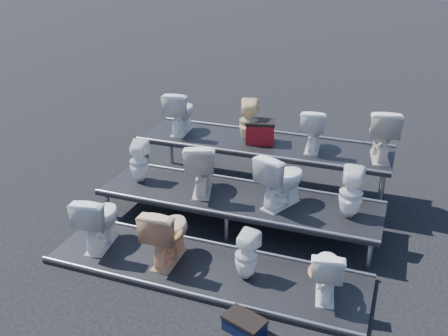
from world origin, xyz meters
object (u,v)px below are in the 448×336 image
(toilet_1, at_px, (167,233))
(toilet_10, at_px, (313,129))
(toilet_2, at_px, (246,255))
(toilet_6, at_px, (282,179))
(toilet_0, at_px, (99,219))
(toilet_4, at_px, (139,161))
(toilet_3, at_px, (327,270))
(toilet_7, at_px, (351,193))
(toilet_11, at_px, (382,133))
(toilet_9, at_px, (249,121))
(red_crate, at_px, (260,133))
(toilet_5, at_px, (201,166))
(step_stool, at_px, (244,326))
(toilet_8, at_px, (181,112))

(toilet_1, height_order, toilet_10, toilet_10)
(toilet_2, bearing_deg, toilet_6, -82.28)
(toilet_2, bearing_deg, toilet_10, -83.93)
(toilet_0, xyz_separation_m, toilet_4, (-0.08, 1.30, 0.33))
(toilet_1, bearing_deg, toilet_3, 178.10)
(toilet_1, distance_m, toilet_4, 1.75)
(toilet_7, xyz_separation_m, toilet_11, (0.26, 1.30, 0.45))
(toilet_2, distance_m, toilet_4, 2.60)
(toilet_2, bearing_deg, toilet_7, -117.50)
(toilet_9, distance_m, red_crate, 0.28)
(toilet_4, bearing_deg, toilet_5, 171.13)
(toilet_4, bearing_deg, toilet_0, 84.85)
(toilet_5, relative_size, toilet_9, 1.15)
(toilet_11, relative_size, step_stool, 1.88)
(toilet_3, bearing_deg, toilet_10, -83.98)
(toilet_8, bearing_deg, toilet_11, 174.41)
(toilet_9, relative_size, toilet_11, 0.87)
(toilet_2, height_order, toilet_5, toilet_5)
(toilet_5, bearing_deg, toilet_10, -154.56)
(toilet_7, bearing_deg, toilet_9, -34.38)
(toilet_8, bearing_deg, toilet_6, 143.54)
(toilet_3, bearing_deg, toilet_7, -102.87)
(toilet_0, bearing_deg, toilet_11, -151.56)
(toilet_0, xyz_separation_m, toilet_7, (3.18, 1.30, 0.35))
(toilet_2, xyz_separation_m, toilet_7, (1.06, 1.30, 0.44))
(toilet_0, distance_m, red_crate, 3.06)
(toilet_0, distance_m, toilet_3, 3.11)
(toilet_8, height_order, red_crate, toilet_8)
(step_stool, bearing_deg, toilet_2, 125.70)
(toilet_1, height_order, step_stool, toilet_1)
(toilet_0, xyz_separation_m, toilet_2, (2.13, 0.00, -0.09))
(toilet_7, xyz_separation_m, toilet_9, (-1.89, 1.30, 0.40))
(toilet_0, height_order, toilet_4, toilet_4)
(toilet_11, bearing_deg, toilet_6, 37.65)
(toilet_5, bearing_deg, step_stool, 105.57)
(toilet_11, bearing_deg, toilet_8, -9.07)
(red_crate, bearing_deg, toilet_2, -90.75)
(toilet_7, relative_size, toilet_8, 0.94)
(toilet_4, bearing_deg, toilet_3, 149.01)
(toilet_2, height_order, toilet_3, toilet_3)
(toilet_2, height_order, toilet_4, toilet_4)
(toilet_2, distance_m, toilet_9, 2.85)
(toilet_4, bearing_deg, toilet_6, 171.13)
(toilet_0, bearing_deg, toilet_5, -135.66)
(toilet_3, bearing_deg, toilet_6, -65.08)
(toilet_2, distance_m, toilet_8, 3.44)
(toilet_11, bearing_deg, toilet_5, 18.79)
(toilet_9, bearing_deg, toilet_5, 63.50)
(toilet_8, distance_m, toilet_9, 1.26)
(toilet_10, relative_size, toilet_11, 0.85)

